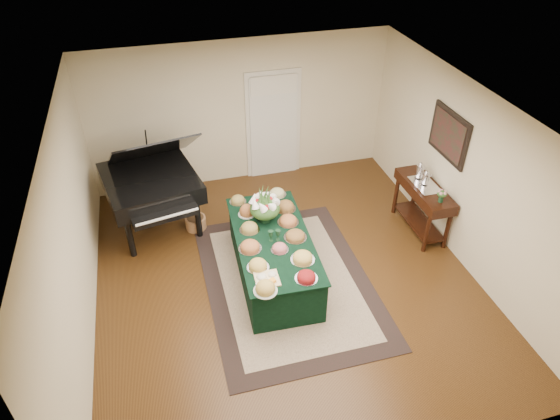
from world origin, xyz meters
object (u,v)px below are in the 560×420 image
object	(u,v)px
floral_centerpiece	(265,205)
mahogany_sideboard	(424,196)
buffet_table	(273,256)
grand_piano	(151,182)

from	to	relation	value
floral_centerpiece	mahogany_sideboard	xyz separation A→B (m)	(2.66, 0.02, -0.33)
buffet_table	floral_centerpiece	size ratio (longest dim) A/B	4.90
floral_centerpiece	grand_piano	world-z (taller)	grand_piano
buffet_table	grand_piano	distance (m)	2.39
buffet_table	floral_centerpiece	xyz separation A→B (m)	(-0.01, 0.43, 0.63)
buffet_table	mahogany_sideboard	distance (m)	2.71
floral_centerpiece	mahogany_sideboard	world-z (taller)	floral_centerpiece
grand_piano	mahogany_sideboard	size ratio (longest dim) A/B	1.49
floral_centerpiece	buffet_table	bearing A→B (deg)	-88.75
floral_centerpiece	mahogany_sideboard	distance (m)	2.68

